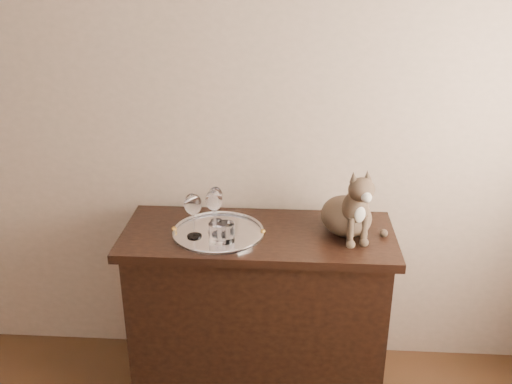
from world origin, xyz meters
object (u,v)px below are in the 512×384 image
tumbler_a (226,232)px  wine_glass_b (216,204)px  sideboard (258,313)px  tray (218,233)px  cat (347,199)px  wine_glass_d (214,211)px  tumbler_b (217,233)px  wine_glass_c (193,215)px

tumbler_a → wine_glass_b: bearing=109.6°
sideboard → tray: bearing=-170.1°
wine_glass_b → cat: bearing=-6.3°
cat → wine_glass_d: bearing=164.9°
tray → tumbler_b: tumbler_b is taller
tray → tumbler_b: 0.09m
sideboard → wine_glass_c: (-0.27, -0.07, 0.53)m
wine_glass_c → tumbler_a: (0.14, -0.03, -0.06)m
wine_glass_d → tray: bearing=-23.1°
tray → wine_glass_d: 0.10m
wine_glass_c → tumbler_a: size_ratio=2.43×
wine_glass_d → cat: bearing=4.1°
wine_glass_c → wine_glass_d: bearing=31.7°
tray → cat: (0.55, 0.05, 0.16)m
cat → wine_glass_b: bearing=154.5°
wine_glass_c → sideboard: bearing=15.3°
wine_glass_c → tumbler_a: 0.16m
sideboard → wine_glass_b: wine_glass_b is taller
sideboard → wine_glass_c: bearing=-164.7°
wine_glass_c → tumbler_b: wine_glass_c is taller
tumbler_a → tumbler_b: 0.04m
tray → cat: size_ratio=1.21×
wine_glass_b → tumbler_b: size_ratio=2.03×
sideboard → cat: (0.38, 0.02, 0.59)m
wine_glass_d → sideboard: bearing=7.0°
tray → tumbler_a: 0.10m
cat → wine_glass_c: bearing=168.9°
wine_glass_b → tumbler_b: wine_glass_b is taller
sideboard → tumbler_b: 0.52m
wine_glass_c → tumbler_a: wine_glass_c is taller
sideboard → cat: size_ratio=3.64×
wine_glass_c → wine_glass_d: size_ratio=1.02×
wine_glass_b → wine_glass_c: (-0.07, -0.16, 0.02)m
wine_glass_c → cat: size_ratio=0.61×
wine_glass_d → tumbler_b: (0.02, -0.09, -0.06)m
tray → sideboard: bearing=9.9°
tumbler_b → cat: bearing=13.4°
tray → wine_glass_c: size_ratio=1.99×
wine_glass_d → cat: (0.57, 0.04, 0.06)m
tumbler_a → tumbler_b: size_ratio=1.00×
wine_glass_c → tray: bearing=24.2°
wine_glass_c → cat: bearing=8.0°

